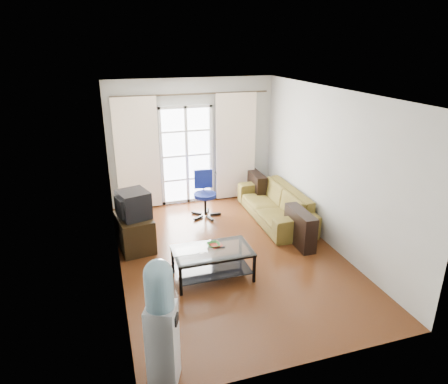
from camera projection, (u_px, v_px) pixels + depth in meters
The scene contains 20 objects.
floor at pixel (230, 254), 6.79m from camera, with size 5.20×5.20×0.00m, color #552C14.
ceiling at pixel (230, 92), 5.84m from camera, with size 5.20×5.20×0.00m, color white.
wall_back at pixel (193, 142), 8.63m from camera, with size 3.60×0.02×2.70m, color beige.
wall_front at pixel (311, 259), 3.99m from camera, with size 3.60×0.02×2.70m, color beige.
wall_left at pixel (113, 191), 5.81m from camera, with size 0.02×5.20×2.70m, color beige.
wall_right at pixel (330, 169), 6.82m from camera, with size 0.02×5.20×2.70m, color beige.
french_door at pixel (187, 156), 8.64m from camera, with size 1.16×0.06×2.15m.
curtain_rod at pixel (192, 94), 8.18m from camera, with size 0.04×0.04×3.30m, color #4C3F2D.
curtain_left at pixel (137, 155), 8.24m from camera, with size 0.90×0.07×2.35m, color #FFEACD.
curtain_right at pixel (236, 147), 8.85m from camera, with size 0.90×0.07×2.35m, color #FFEACD.
radiator at pixel (229, 184), 9.13m from camera, with size 0.64×0.12×0.64m, color gray.
sofa at pixel (275, 204), 8.03m from camera, with size 0.91×2.23×0.65m, color olive.
coffee_table at pixel (213, 260), 6.02m from camera, with size 1.17×0.67×0.47m.
bowl at pixel (213, 245), 6.06m from camera, with size 0.20×0.20×0.05m, color green.
book at pixel (210, 246), 6.06m from camera, with size 0.20×0.25×0.02m, color #9E2513.
remote at pixel (220, 247), 6.02m from camera, with size 0.15×0.04×0.02m, color black.
tv_stand at pixel (135, 232), 6.91m from camera, with size 0.54×0.81×0.59m, color black.
crt_tv at pixel (132, 205), 6.70m from camera, with size 0.60×0.61×0.46m.
task_chair at pixel (205, 203), 8.20m from camera, with size 0.71×0.71×0.94m.
water_cooler at pixel (161, 321), 4.01m from camera, with size 0.39×0.39×1.46m.
Camera 1 is at (-1.88, -5.67, 3.40)m, focal length 32.00 mm.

